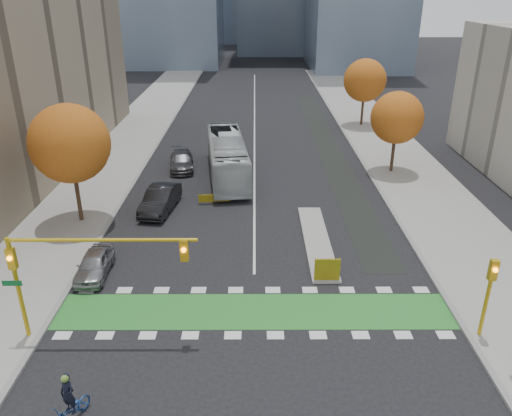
{
  "coord_description": "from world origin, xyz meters",
  "views": [
    {
      "loc": [
        0.04,
        -19.33,
        14.97
      ],
      "look_at": [
        0.1,
        7.55,
        3.0
      ],
      "focal_mm": 35.0,
      "sensor_mm": 36.0,
      "label": 1
    }
  ],
  "objects_px": {
    "tree_east_far": "(365,80)",
    "parked_car_a": "(94,264)",
    "hazard_board": "(327,270)",
    "cyclist": "(70,407)",
    "parked_car_b": "(160,199)",
    "traffic_signal_east": "(490,287)",
    "tree_west": "(70,144)",
    "traffic_signal_west": "(71,262)",
    "parked_car_c": "(182,161)",
    "tree_east_near": "(397,118)",
    "bus": "(227,157)"
  },
  "relations": [
    {
      "from": "cyclist",
      "to": "parked_car_b",
      "type": "xyz_separation_m",
      "value": [
        -0.02,
        19.34,
        0.12
      ]
    },
    {
      "from": "bus",
      "to": "parked_car_a",
      "type": "bearing_deg",
      "value": -119.39
    },
    {
      "from": "traffic_signal_east",
      "to": "parked_car_a",
      "type": "distance_m",
      "value": 20.37
    },
    {
      "from": "parked_car_b",
      "to": "parked_car_a",
      "type": "bearing_deg",
      "value": -95.84
    },
    {
      "from": "tree_east_near",
      "to": "tree_east_far",
      "type": "height_order",
      "value": "tree_east_far"
    },
    {
      "from": "bus",
      "to": "parked_car_c",
      "type": "xyz_separation_m",
      "value": [
        -4.2,
        1.9,
        -0.99
      ]
    },
    {
      "from": "parked_car_a",
      "to": "tree_west",
      "type": "bearing_deg",
      "value": 111.9
    },
    {
      "from": "cyclist",
      "to": "parked_car_b",
      "type": "distance_m",
      "value": 19.34
    },
    {
      "from": "traffic_signal_west",
      "to": "bus",
      "type": "bearing_deg",
      "value": 75.37
    },
    {
      "from": "tree_east_near",
      "to": "traffic_signal_west",
      "type": "bearing_deg",
      "value": -131.52
    },
    {
      "from": "traffic_signal_west",
      "to": "parked_car_c",
      "type": "height_order",
      "value": "traffic_signal_west"
    },
    {
      "from": "bus",
      "to": "cyclist",
      "type": "bearing_deg",
      "value": -106.39
    },
    {
      "from": "bus",
      "to": "parked_car_b",
      "type": "xyz_separation_m",
      "value": [
        -4.53,
        -7.16,
        -0.87
      ]
    },
    {
      "from": "traffic_signal_west",
      "to": "parked_car_b",
      "type": "height_order",
      "value": "traffic_signal_west"
    },
    {
      "from": "hazard_board",
      "to": "parked_car_a",
      "type": "height_order",
      "value": "hazard_board"
    },
    {
      "from": "tree_west",
      "to": "bus",
      "type": "relative_size",
      "value": 0.66
    },
    {
      "from": "hazard_board",
      "to": "tree_east_far",
      "type": "xyz_separation_m",
      "value": [
        8.5,
        33.8,
        4.44
      ]
    },
    {
      "from": "tree_east_near",
      "to": "parked_car_a",
      "type": "relative_size",
      "value": 1.76
    },
    {
      "from": "traffic_signal_west",
      "to": "parked_car_a",
      "type": "xyz_separation_m",
      "value": [
        -1.07,
        5.51,
        -3.35
      ]
    },
    {
      "from": "tree_east_near",
      "to": "traffic_signal_east",
      "type": "distance_m",
      "value": 22.66
    },
    {
      "from": "traffic_signal_west",
      "to": "parked_car_b",
      "type": "relative_size",
      "value": 1.63
    },
    {
      "from": "hazard_board",
      "to": "parked_car_b",
      "type": "distance_m",
      "value": 14.54
    },
    {
      "from": "tree_east_far",
      "to": "parked_car_b",
      "type": "height_order",
      "value": "tree_east_far"
    },
    {
      "from": "tree_east_near",
      "to": "traffic_signal_east",
      "type": "relative_size",
      "value": 1.73
    },
    {
      "from": "parked_car_a",
      "to": "tree_east_far",
      "type": "bearing_deg",
      "value": 55.62
    },
    {
      "from": "tree_east_near",
      "to": "parked_car_b",
      "type": "distance_m",
      "value": 20.89
    },
    {
      "from": "tree_east_far",
      "to": "parked_car_a",
      "type": "xyz_separation_m",
      "value": [
        -21.5,
        -33.0,
        -4.55
      ]
    },
    {
      "from": "traffic_signal_east",
      "to": "parked_car_a",
      "type": "xyz_separation_m",
      "value": [
        -19.5,
        5.51,
        -2.05
      ]
    },
    {
      "from": "bus",
      "to": "traffic_signal_east",
      "type": "bearing_deg",
      "value": -66.05
    },
    {
      "from": "traffic_signal_east",
      "to": "cyclist",
      "type": "xyz_separation_m",
      "value": [
        -17.3,
        -4.94,
        -1.99
      ]
    },
    {
      "from": "hazard_board",
      "to": "parked_car_c",
      "type": "relative_size",
      "value": 0.28
    },
    {
      "from": "tree_east_near",
      "to": "hazard_board",
      "type": "bearing_deg",
      "value": -114.2
    },
    {
      "from": "hazard_board",
      "to": "cyclist",
      "type": "xyz_separation_m",
      "value": [
        -10.8,
        -9.65,
        -0.06
      ]
    },
    {
      "from": "parked_car_b",
      "to": "tree_west",
      "type": "bearing_deg",
      "value": -151.98
    },
    {
      "from": "hazard_board",
      "to": "traffic_signal_west",
      "type": "distance_m",
      "value": 13.23
    },
    {
      "from": "cyclist",
      "to": "bus",
      "type": "xyz_separation_m",
      "value": [
        4.5,
        26.5,
        0.99
      ]
    },
    {
      "from": "tree_east_near",
      "to": "cyclist",
      "type": "bearing_deg",
      "value": -124.42
    },
    {
      "from": "tree_west",
      "to": "traffic_signal_west",
      "type": "bearing_deg",
      "value": -71.98
    },
    {
      "from": "hazard_board",
      "to": "traffic_signal_east",
      "type": "bearing_deg",
      "value": -35.92
    },
    {
      "from": "traffic_signal_east",
      "to": "parked_car_a",
      "type": "relative_size",
      "value": 1.02
    },
    {
      "from": "parked_car_c",
      "to": "hazard_board",
      "type": "bearing_deg",
      "value": -68.43
    },
    {
      "from": "parked_car_b",
      "to": "traffic_signal_west",
      "type": "bearing_deg",
      "value": -86.49
    },
    {
      "from": "traffic_signal_west",
      "to": "parked_car_a",
      "type": "relative_size",
      "value": 2.12
    },
    {
      "from": "parked_car_a",
      "to": "tree_east_near",
      "type": "bearing_deg",
      "value": 37.7
    },
    {
      "from": "traffic_signal_east",
      "to": "parked_car_a",
      "type": "bearing_deg",
      "value": 164.23
    },
    {
      "from": "tree_east_far",
      "to": "parked_car_a",
      "type": "distance_m",
      "value": 39.65
    },
    {
      "from": "hazard_board",
      "to": "parked_car_c",
      "type": "height_order",
      "value": "parked_car_c"
    },
    {
      "from": "parked_car_c",
      "to": "tree_east_far",
      "type": "bearing_deg",
      "value": 30.71
    },
    {
      "from": "tree_west",
      "to": "parked_car_c",
      "type": "relative_size",
      "value": 1.62
    },
    {
      "from": "hazard_board",
      "to": "tree_west",
      "type": "xyz_separation_m",
      "value": [
        -16.0,
        7.8,
        4.82
      ]
    }
  ]
}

